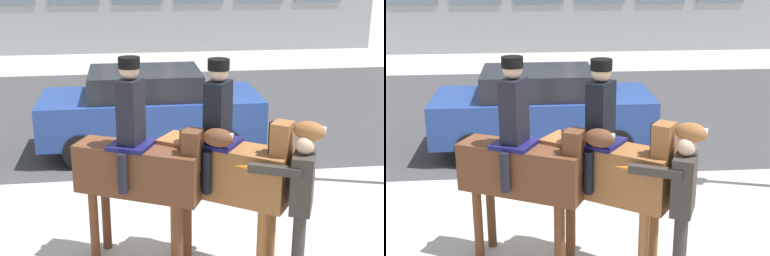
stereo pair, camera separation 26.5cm
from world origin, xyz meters
The scene contains 6 objects.
ground_plane centered at (0.00, 0.00, 0.00)m, with size 80.00×80.00×0.00m, color #9E9B93.
road_surface centered at (0.00, 4.75, 0.00)m, with size 18.65×8.50×0.01m.
mounted_horse_lead centered at (-0.44, -2.09, 1.26)m, with size 1.81×1.10×2.49m.
mounted_horse_companion centered at (0.51, -2.27, 1.28)m, with size 1.74×1.34×2.48m.
pedestrian_bystander centered at (1.21, -2.83, 1.06)m, with size 0.91×0.45×1.79m.
street_car_near_lane centered at (-0.15, 1.82, 0.81)m, with size 4.04×1.77×1.56m.
Camera 2 is at (-0.33, -7.84, 3.52)m, focal length 50.00 mm.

